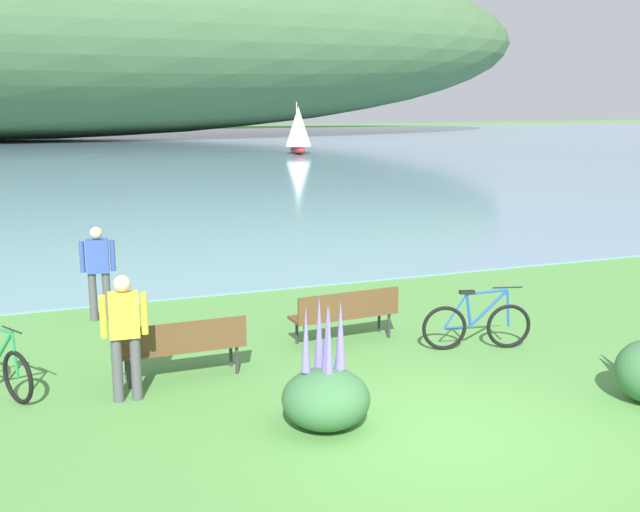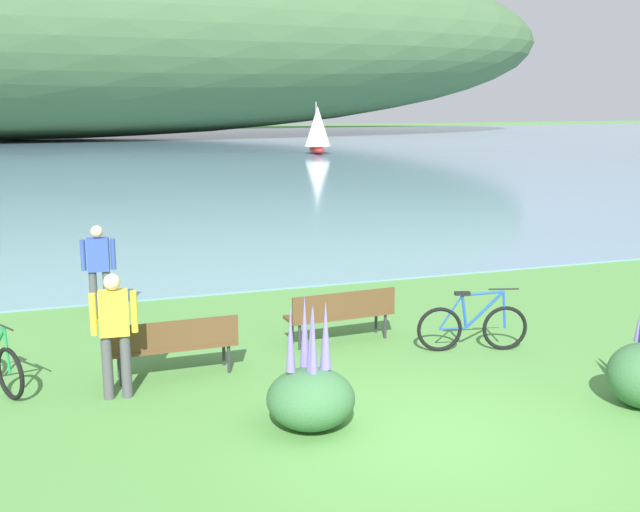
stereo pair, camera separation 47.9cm
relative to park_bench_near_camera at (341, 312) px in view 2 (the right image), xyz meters
name	(u,v)px [view 2 (the right image)]	position (x,y,z in m)	size (l,w,h in m)	color
ground_plane	(431,437)	(-0.22, -3.66, -0.52)	(200.00, 200.00, 0.00)	#518E42
bay_water	(121,155)	(-0.22, 43.64, -0.50)	(180.00, 80.00, 0.04)	#6B8EA8
distant_hillside	(12,30)	(-7.74, 65.89, 9.43)	(109.91, 28.00, 19.83)	#42663D
park_bench_near_camera	(341,312)	(0.00, 0.00, 0.00)	(1.83, 0.60, 0.88)	brown
park_bench_further_along	(174,342)	(-2.80, -0.70, 0.00)	(1.81, 0.51, 0.88)	brown
bicycle_beside_path	(473,326)	(1.83, -1.05, -0.12)	(1.72, 0.52, 1.01)	black
person_at_shoreline	(99,266)	(-3.65, 2.72, 0.46)	(0.61, 0.27, 1.71)	#4C4C51
person_on_the_grass	(115,328)	(-3.64, -1.23, 0.46)	(0.61, 0.25, 1.71)	#4C4C51
echium_bush_closest_to_camera	(311,394)	(-1.48, -2.92, -0.10)	(1.08, 1.08, 1.60)	#386B3D
sailboat_mid_bay	(318,130)	(12.92, 39.62, 1.21)	(1.99, 3.13, 3.59)	#B22323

